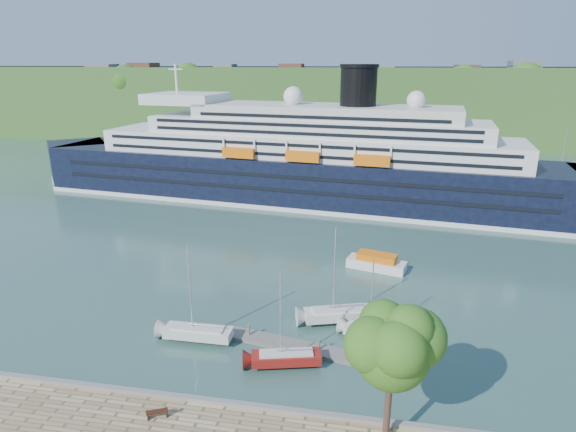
# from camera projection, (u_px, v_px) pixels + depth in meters

# --- Properties ---
(ground) EXTENTS (400.00, 400.00, 0.00)m
(ground) POSITION_uv_depth(u_px,v_px,m) (247.00, 416.00, 36.58)
(ground) COLOR #2B4C45
(ground) RESTS_ON ground
(far_hillside) EXTENTS (400.00, 50.00, 24.00)m
(far_hillside) POSITION_uv_depth(u_px,v_px,m) (352.00, 103.00, 168.79)
(far_hillside) COLOR #346327
(far_hillside) RESTS_ON ground
(quay_coping) EXTENTS (220.00, 0.50, 0.30)m
(quay_coping) POSITION_uv_depth(u_px,v_px,m) (246.00, 405.00, 36.04)
(quay_coping) COLOR slate
(quay_coping) RESTS_ON promenade
(cruise_ship) EXTENTS (114.46, 30.32, 25.44)m
(cruise_ship) POSITION_uv_depth(u_px,v_px,m) (293.00, 135.00, 90.00)
(cruise_ship) COLOR black
(cruise_ship) RESTS_ON ground
(park_bench) EXTENTS (1.71, 1.23, 1.01)m
(park_bench) POSITION_uv_depth(u_px,v_px,m) (157.00, 411.00, 34.87)
(park_bench) COLOR #442413
(park_bench) RESTS_ON promenade
(promenade_tree) EXTENTS (6.70, 6.70, 11.10)m
(promenade_tree) POSITION_uv_depth(u_px,v_px,m) (391.00, 369.00, 31.43)
(promenade_tree) COLOR #255E18
(promenade_tree) RESTS_ON promenade
(floating_pontoon) EXTENTS (16.12, 4.83, 0.36)m
(floating_pontoon) POSITION_uv_depth(u_px,v_px,m) (301.00, 347.00, 45.07)
(floating_pontoon) COLOR gray
(floating_pontoon) RESTS_ON ground
(sailboat_white_near) EXTENTS (7.26, 2.07, 9.37)m
(sailboat_white_near) POSITION_uv_depth(u_px,v_px,m) (196.00, 298.00, 44.90)
(sailboat_white_near) COLOR silver
(sailboat_white_near) RESTS_ON ground
(sailboat_red) EXTENTS (7.00, 3.50, 8.72)m
(sailboat_red) POSITION_uv_depth(u_px,v_px,m) (286.00, 323.00, 41.16)
(sailboat_red) COLOR maroon
(sailboat_red) RESTS_ON ground
(sailboat_white_far) EXTENTS (6.54, 3.69, 8.15)m
(sailboat_white_far) POSITION_uv_depth(u_px,v_px,m) (376.00, 304.00, 44.98)
(sailboat_white_far) COLOR silver
(sailboat_white_far) RESTS_ON ground
(tender_launch) EXTENTS (7.99, 4.49, 2.09)m
(tender_launch) POSITION_uv_depth(u_px,v_px,m) (377.00, 261.00, 62.28)
(tender_launch) COLOR orange
(tender_launch) RESTS_ON ground
(sailboat_extra) EXTENTS (7.99, 4.40, 9.95)m
(sailboat_extra) POSITION_uv_depth(u_px,v_px,m) (340.00, 279.00, 48.14)
(sailboat_extra) COLOR silver
(sailboat_extra) RESTS_ON ground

